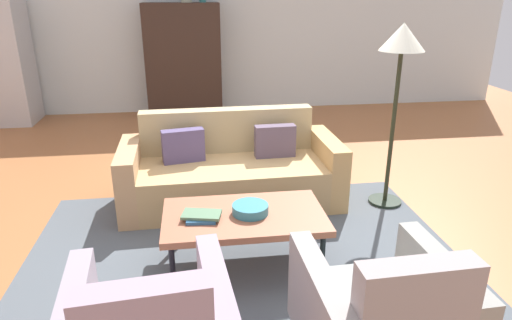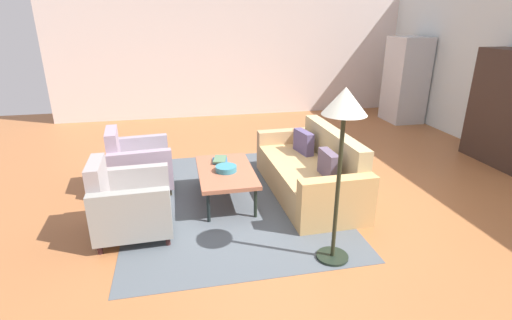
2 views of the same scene
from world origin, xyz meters
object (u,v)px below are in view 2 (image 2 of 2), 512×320
object	(u,v)px
fruit_bowl	(226,169)
floor_lamp	(344,118)
armchair_left	(136,166)
coffee_table	(226,172)
refrigerator	(406,80)
book_stack	(220,160)
couch	(313,173)
cabinet	(509,109)
armchair_right	(127,206)

from	to	relation	value
fruit_bowl	floor_lamp	size ratio (longest dim) A/B	0.16
armchair_left	fruit_bowl	xyz separation A→B (m)	(0.64, 1.17, 0.12)
coffee_table	armchair_left	bearing A→B (deg)	-117.00
armchair_left	fruit_bowl	size ratio (longest dim) A/B	3.26
fruit_bowl	refrigerator	world-z (taller)	refrigerator
refrigerator	floor_lamp	world-z (taller)	refrigerator
fruit_bowl	book_stack	xyz separation A→B (m)	(-0.36, -0.04, -0.01)
coffee_table	book_stack	size ratio (longest dim) A/B	3.93
couch	floor_lamp	xyz separation A→B (m)	(1.51, -0.32, 1.16)
coffee_table	armchair_left	world-z (taller)	armchair_left
fruit_bowl	book_stack	size ratio (longest dim) A/B	0.88
fruit_bowl	couch	bearing A→B (deg)	92.32
armchair_left	cabinet	distance (m)	5.77
armchair_right	cabinet	bearing A→B (deg)	98.83
cabinet	refrigerator	xyz separation A→B (m)	(-2.76, -0.10, 0.03)
armchair_right	refrigerator	xyz separation A→B (m)	(-3.83, 5.64, 0.58)
armchair_left	armchair_right	xyz separation A→B (m)	(1.20, -0.00, 0.00)
armchair_right	cabinet	size ratio (longest dim) A/B	0.49
couch	armchair_left	bearing A→B (deg)	74.55
floor_lamp	armchair_right	bearing A→B (deg)	-113.90
fruit_bowl	armchair_left	bearing A→B (deg)	-118.77
book_stack	refrigerator	bearing A→B (deg)	122.85
armchair_right	refrigerator	distance (m)	6.84
armchair_right	cabinet	world-z (taller)	cabinet
armchair_left	floor_lamp	bearing A→B (deg)	39.06
coffee_table	floor_lamp	size ratio (longest dim) A/B	0.70
couch	armchair_right	distance (m)	2.43
fruit_bowl	floor_lamp	distance (m)	1.96
book_stack	cabinet	size ratio (longest dim) A/B	0.17
couch	refrigerator	size ratio (longest dim) A/B	1.15
armchair_left	floor_lamp	xyz separation A→B (m)	(2.10, 2.04, 1.10)
armchair_left	book_stack	bearing A→B (deg)	71.00
couch	floor_lamp	world-z (taller)	floor_lamp
armchair_right	book_stack	bearing A→B (deg)	127.26
refrigerator	couch	bearing A→B (deg)	-45.57
couch	fruit_bowl	distance (m)	1.20
armchair_right	book_stack	xyz separation A→B (m)	(-0.92, 1.13, 0.11)
floor_lamp	couch	bearing A→B (deg)	168.11
armchair_left	armchair_right	bearing A→B (deg)	-5.08
cabinet	refrigerator	size ratio (longest dim) A/B	0.97
armchair_left	book_stack	world-z (taller)	armchair_left
fruit_bowl	cabinet	xyz separation A→B (m)	(-0.52, 4.58, 0.44)
coffee_table	armchair_right	world-z (taller)	armchair_right
fruit_bowl	armchair_right	bearing A→B (deg)	-64.51
fruit_bowl	cabinet	world-z (taller)	cabinet
armchair_left	book_stack	distance (m)	1.17
armchair_right	floor_lamp	distance (m)	2.48
fruit_bowl	floor_lamp	bearing A→B (deg)	30.80
armchair_right	fruit_bowl	size ratio (longest dim) A/B	3.26
couch	fruit_bowl	bearing A→B (deg)	90.99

